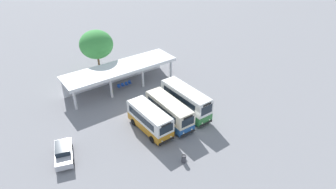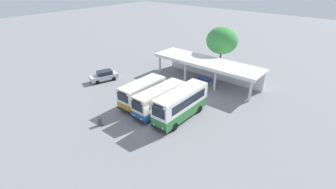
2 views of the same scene
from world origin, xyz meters
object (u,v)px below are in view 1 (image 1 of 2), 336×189
object	(u,v)px
city_bus_second_in_row	(169,110)
waiting_chair_fourth_seat	(130,83)
city_bus_nearest_orange	(150,119)
city_bus_middle_cream	(186,100)
waiting_chair_end_by_column	(119,86)
waiting_chair_middle_seat	(126,84)
litter_bin_apron	(184,159)
waiting_chair_second_from_end	(123,85)
parked_car_flank	(63,152)

from	to	relation	value
city_bus_second_in_row	waiting_chair_fourth_seat	bearing A→B (deg)	87.22
city_bus_nearest_orange	city_bus_middle_cream	bearing A→B (deg)	4.12
waiting_chair_end_by_column	waiting_chair_middle_seat	xyz separation A→B (m)	(1.27, -0.05, 0.00)
waiting_chair_middle_seat	litter_bin_apron	size ratio (longest dim) A/B	0.96
city_bus_second_in_row	litter_bin_apron	xyz separation A→B (m)	(-3.02, -6.72, -1.24)
waiting_chair_end_by_column	waiting_chair_middle_seat	size ratio (longest dim) A/B	1.00
waiting_chair_second_from_end	waiting_chair_middle_seat	bearing A→B (deg)	-1.79
city_bus_nearest_orange	waiting_chair_fourth_seat	distance (m)	11.68
waiting_chair_middle_seat	litter_bin_apron	world-z (taller)	litter_bin_apron
waiting_chair_end_by_column	waiting_chair_fourth_seat	distance (m)	1.91
litter_bin_apron	waiting_chair_fourth_seat	bearing A→B (deg)	78.66
parked_car_flank	waiting_chair_second_from_end	bearing A→B (deg)	37.86
waiting_chair_second_from_end	waiting_chair_middle_seat	distance (m)	0.64
city_bus_second_in_row	parked_car_flank	size ratio (longest dim) A/B	1.66
waiting_chair_fourth_seat	litter_bin_apron	xyz separation A→B (m)	(-3.56, -17.75, -0.07)
city_bus_middle_cream	city_bus_nearest_orange	bearing A→B (deg)	-175.88
waiting_chair_end_by_column	waiting_chair_fourth_seat	xyz separation A→B (m)	(1.91, 0.10, 0.00)
waiting_chair_end_by_column	city_bus_nearest_orange	bearing A→B (deg)	-98.05
parked_car_flank	waiting_chair_fourth_seat	xyz separation A→B (m)	(13.57, 9.68, -0.31)
city_bus_second_in_row	litter_bin_apron	size ratio (longest dim) A/B	8.49
litter_bin_apron	waiting_chair_middle_seat	bearing A→B (deg)	80.58
city_bus_nearest_orange	waiting_chair_end_by_column	world-z (taller)	city_bus_nearest_orange
city_bus_second_in_row	city_bus_middle_cream	xyz separation A→B (m)	(2.93, 0.36, 0.24)
city_bus_middle_cream	waiting_chair_middle_seat	size ratio (longest dim) A/B	9.38
waiting_chair_fourth_seat	litter_bin_apron	distance (m)	18.10
city_bus_second_in_row	city_bus_middle_cream	world-z (taller)	city_bus_middle_cream
city_bus_middle_cream	parked_car_flank	world-z (taller)	city_bus_middle_cream
city_bus_middle_cream	waiting_chair_second_from_end	world-z (taller)	city_bus_middle_cream
parked_car_flank	waiting_chair_end_by_column	distance (m)	15.10
waiting_chair_fourth_seat	litter_bin_apron	world-z (taller)	litter_bin_apron
waiting_chair_end_by_column	city_bus_second_in_row	bearing A→B (deg)	-82.83
waiting_chair_second_from_end	parked_car_flank	bearing A→B (deg)	-142.14
waiting_chair_end_by_column	litter_bin_apron	bearing A→B (deg)	-95.33
city_bus_nearest_orange	waiting_chair_second_from_end	xyz separation A→B (m)	(2.19, 10.97, -1.18)
city_bus_middle_cream	waiting_chair_fourth_seat	xyz separation A→B (m)	(-2.40, 10.67, -1.42)
parked_car_flank	litter_bin_apron	world-z (taller)	parked_car_flank
city_bus_middle_cream	litter_bin_apron	xyz separation A→B (m)	(-5.96, -7.07, -1.49)
waiting_chair_end_by_column	waiting_chair_middle_seat	bearing A→B (deg)	-2.12
waiting_chair_second_from_end	waiting_chair_middle_seat	xyz separation A→B (m)	(0.64, -0.02, 0.00)
parked_car_flank	waiting_chair_end_by_column	world-z (taller)	parked_car_flank
city_bus_second_in_row	litter_bin_apron	bearing A→B (deg)	-114.24
city_bus_second_in_row	parked_car_flank	bearing A→B (deg)	174.10
parked_car_flank	litter_bin_apron	size ratio (longest dim) A/B	5.11
city_bus_middle_cream	waiting_chair_middle_seat	distance (m)	11.05
city_bus_second_in_row	litter_bin_apron	distance (m)	7.47
parked_car_flank	waiting_chair_fourth_seat	world-z (taller)	parked_car_flank
waiting_chair_end_by_column	parked_car_flank	bearing A→B (deg)	-140.57
city_bus_second_in_row	waiting_chair_middle_seat	distance (m)	10.95
litter_bin_apron	city_bus_nearest_orange	bearing A→B (deg)	89.21
parked_car_flank	city_bus_second_in_row	bearing A→B (deg)	-5.90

